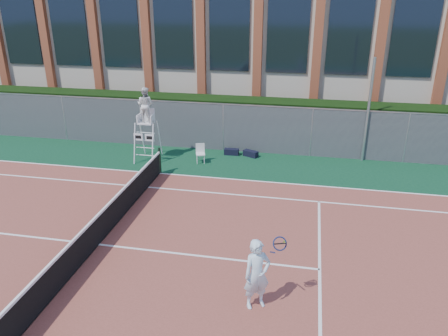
% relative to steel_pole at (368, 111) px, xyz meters
% --- Properties ---
extents(ground, '(120.00, 120.00, 0.00)m').
position_rel_steel_pole_xyz_m(ground, '(-8.28, -8.70, -2.24)').
color(ground, '#233814').
extents(apron, '(36.00, 20.00, 0.01)m').
position_rel_steel_pole_xyz_m(apron, '(-8.28, -7.70, -2.23)').
color(apron, '#0C3620').
rests_on(apron, ground).
extents(tennis_court, '(23.77, 10.97, 0.02)m').
position_rel_steel_pole_xyz_m(tennis_court, '(-8.28, -8.70, -2.22)').
color(tennis_court, brown).
rests_on(tennis_court, apron).
extents(tennis_net, '(0.10, 11.30, 1.10)m').
position_rel_steel_pole_xyz_m(tennis_net, '(-8.28, -8.70, -1.70)').
color(tennis_net, black).
rests_on(tennis_net, ground).
extents(fence, '(40.00, 0.06, 2.20)m').
position_rel_steel_pole_xyz_m(fence, '(-8.28, 0.10, -1.14)').
color(fence, '#595E60').
rests_on(fence, ground).
extents(hedge, '(40.00, 1.40, 2.20)m').
position_rel_steel_pole_xyz_m(hedge, '(-8.28, 1.30, -1.14)').
color(hedge, black).
rests_on(hedge, ground).
extents(building, '(45.00, 10.60, 8.22)m').
position_rel_steel_pole_xyz_m(building, '(-8.28, 9.25, 1.91)').
color(building, beige).
rests_on(building, ground).
extents(steel_pole, '(0.12, 0.12, 4.48)m').
position_rel_steel_pole_xyz_m(steel_pole, '(0.00, 0.00, 0.00)').
color(steel_pole, '#9EA0A5').
rests_on(steel_pole, ground).
extents(umpire_chair, '(0.91, 1.40, 3.25)m').
position_rel_steel_pole_xyz_m(umpire_chair, '(-9.31, -1.66, 0.14)').
color(umpire_chair, white).
rests_on(umpire_chair, ground).
extents(plastic_chair, '(0.48, 0.48, 0.83)m').
position_rel_steel_pole_xyz_m(plastic_chair, '(-6.95, -1.60, -1.75)').
color(plastic_chair, silver).
rests_on(plastic_chair, apron).
extents(sports_bag_near, '(0.66, 0.27, 0.28)m').
position_rel_steel_pole_xyz_m(sports_bag_near, '(-5.79, -0.43, -2.09)').
color(sports_bag_near, black).
rests_on(sports_bag_near, apron).
extents(sports_bag_far, '(0.73, 0.54, 0.27)m').
position_rel_steel_pole_xyz_m(sports_bag_far, '(-4.90, -0.48, -2.10)').
color(sports_bag_far, black).
rests_on(sports_bag_far, apron).
extents(tennis_player, '(1.04, 0.79, 1.78)m').
position_rel_steel_pole_xyz_m(tennis_player, '(-3.37, -10.46, -1.32)').
color(tennis_player, '#CEEAF8').
rests_on(tennis_player, tennis_court).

